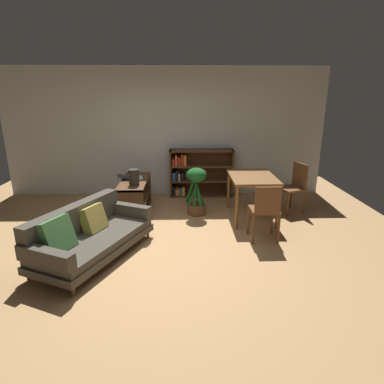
{
  "coord_description": "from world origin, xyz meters",
  "views": [
    {
      "loc": [
        0.38,
        -4.27,
        2.18
      ],
      "look_at": [
        0.51,
        0.47,
        0.7
      ],
      "focal_mm": 30.12,
      "sensor_mm": 36.0,
      "label": 1
    }
  ],
  "objects_px": {
    "media_console": "(135,196)",
    "potted_floor_plant": "(196,189)",
    "open_laptop": "(132,177)",
    "bookshelf": "(197,173)",
    "dining_table": "(252,181)",
    "dining_chair_near": "(294,185)",
    "desk_speaker": "(134,177)",
    "fabric_couch": "(88,234)",
    "dining_chair_far": "(265,209)"
  },
  "relations": [
    {
      "from": "media_console",
      "to": "potted_floor_plant",
      "type": "relative_size",
      "value": 1.48
    },
    {
      "from": "fabric_couch",
      "to": "dining_chair_near",
      "type": "bearing_deg",
      "value": 26.37
    },
    {
      "from": "fabric_couch",
      "to": "media_console",
      "type": "distance_m",
      "value": 1.79
    },
    {
      "from": "dining_table",
      "to": "dining_chair_far",
      "type": "bearing_deg",
      "value": -89.41
    },
    {
      "from": "fabric_couch",
      "to": "potted_floor_plant",
      "type": "xyz_separation_m",
      "value": [
        1.54,
        1.58,
        0.16
      ]
    },
    {
      "from": "desk_speaker",
      "to": "fabric_couch",
      "type": "bearing_deg",
      "value": -107.68
    },
    {
      "from": "media_console",
      "to": "open_laptop",
      "type": "bearing_deg",
      "value": 118.34
    },
    {
      "from": "dining_table",
      "to": "dining_chair_near",
      "type": "distance_m",
      "value": 0.93
    },
    {
      "from": "dining_table",
      "to": "dining_chair_near",
      "type": "bearing_deg",
      "value": 19.29
    },
    {
      "from": "dining_chair_near",
      "to": "bookshelf",
      "type": "height_order",
      "value": "bookshelf"
    },
    {
      "from": "media_console",
      "to": "potted_floor_plant",
      "type": "distance_m",
      "value": 1.17
    },
    {
      "from": "potted_floor_plant",
      "to": "dining_table",
      "type": "distance_m",
      "value": 1.02
    },
    {
      "from": "media_console",
      "to": "bookshelf",
      "type": "height_order",
      "value": "bookshelf"
    },
    {
      "from": "dining_table",
      "to": "media_console",
      "type": "bearing_deg",
      "value": 170.15
    },
    {
      "from": "dining_table",
      "to": "bookshelf",
      "type": "height_order",
      "value": "bookshelf"
    },
    {
      "from": "fabric_couch",
      "to": "desk_speaker",
      "type": "relative_size",
      "value": 6.93
    },
    {
      "from": "fabric_couch",
      "to": "desk_speaker",
      "type": "bearing_deg",
      "value": 72.32
    },
    {
      "from": "open_laptop",
      "to": "desk_speaker",
      "type": "height_order",
      "value": "desk_speaker"
    },
    {
      "from": "fabric_couch",
      "to": "dining_chair_near",
      "type": "xyz_separation_m",
      "value": [
        3.38,
        1.68,
        0.19
      ]
    },
    {
      "from": "media_console",
      "to": "dining_chair_far",
      "type": "bearing_deg",
      "value": -31.72
    },
    {
      "from": "desk_speaker",
      "to": "dining_table",
      "type": "height_order",
      "value": "desk_speaker"
    },
    {
      "from": "open_laptop",
      "to": "media_console",
      "type": "bearing_deg",
      "value": -61.66
    },
    {
      "from": "media_console",
      "to": "dining_chair_near",
      "type": "distance_m",
      "value": 3.0
    },
    {
      "from": "bookshelf",
      "to": "desk_speaker",
      "type": "bearing_deg",
      "value": -130.98
    },
    {
      "from": "desk_speaker",
      "to": "bookshelf",
      "type": "bearing_deg",
      "value": 49.02
    },
    {
      "from": "fabric_couch",
      "to": "potted_floor_plant",
      "type": "distance_m",
      "value": 2.22
    },
    {
      "from": "fabric_couch",
      "to": "potted_floor_plant",
      "type": "bearing_deg",
      "value": 45.73
    },
    {
      "from": "potted_floor_plant",
      "to": "open_laptop",
      "type": "bearing_deg",
      "value": 167.11
    },
    {
      "from": "desk_speaker",
      "to": "dining_chair_far",
      "type": "bearing_deg",
      "value": -25.22
    },
    {
      "from": "open_laptop",
      "to": "bookshelf",
      "type": "bearing_deg",
      "value": 34.56
    },
    {
      "from": "desk_speaker",
      "to": "open_laptop",
      "type": "bearing_deg",
      "value": 104.32
    },
    {
      "from": "fabric_couch",
      "to": "dining_chair_near",
      "type": "relative_size",
      "value": 2.11
    },
    {
      "from": "media_console",
      "to": "bookshelf",
      "type": "xyz_separation_m",
      "value": [
        1.22,
        1.0,
        0.2
      ]
    },
    {
      "from": "dining_table",
      "to": "bookshelf",
      "type": "distance_m",
      "value": 1.65
    },
    {
      "from": "fabric_couch",
      "to": "potted_floor_plant",
      "type": "height_order",
      "value": "potted_floor_plant"
    },
    {
      "from": "bookshelf",
      "to": "dining_chair_far",
      "type": "bearing_deg",
      "value": -68.4
    },
    {
      "from": "media_console",
      "to": "dining_chair_near",
      "type": "relative_size",
      "value": 1.41
    },
    {
      "from": "dining_chair_near",
      "to": "fabric_couch",
      "type": "bearing_deg",
      "value": -153.63
    },
    {
      "from": "dining_chair_far",
      "to": "open_laptop",
      "type": "bearing_deg",
      "value": 146.81
    },
    {
      "from": "media_console",
      "to": "dining_chair_far",
      "type": "relative_size",
      "value": 1.47
    },
    {
      "from": "fabric_couch",
      "to": "desk_speaker",
      "type": "height_order",
      "value": "desk_speaker"
    },
    {
      "from": "potted_floor_plant",
      "to": "dining_chair_near",
      "type": "height_order",
      "value": "dining_chair_near"
    },
    {
      "from": "dining_chair_near",
      "to": "dining_chair_far",
      "type": "relative_size",
      "value": 1.04
    },
    {
      "from": "potted_floor_plant",
      "to": "desk_speaker",
      "type": "bearing_deg",
      "value": -170.69
    },
    {
      "from": "open_laptop",
      "to": "dining_chair_near",
      "type": "height_order",
      "value": "dining_chair_near"
    },
    {
      "from": "media_console",
      "to": "dining_chair_near",
      "type": "height_order",
      "value": "dining_chair_near"
    },
    {
      "from": "open_laptop",
      "to": "dining_chair_far",
      "type": "height_order",
      "value": "dining_chair_far"
    },
    {
      "from": "open_laptop",
      "to": "potted_floor_plant",
      "type": "distance_m",
      "value": 1.25
    },
    {
      "from": "desk_speaker",
      "to": "dining_table",
      "type": "bearing_deg",
      "value": -0.84
    },
    {
      "from": "desk_speaker",
      "to": "potted_floor_plant",
      "type": "xyz_separation_m",
      "value": [
        1.1,
        0.18,
        -0.28
      ]
    }
  ]
}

